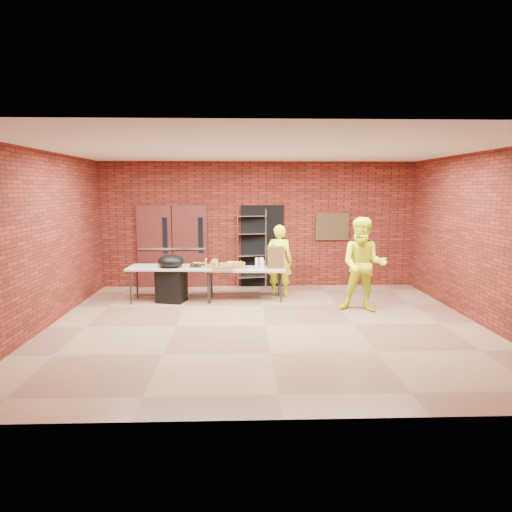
{
  "coord_description": "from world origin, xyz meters",
  "views": [
    {
      "loc": [
        -0.45,
        -8.17,
        2.51
      ],
      "look_at": [
        -0.13,
        1.4,
        1.1
      ],
      "focal_mm": 32.0,
      "sensor_mm": 36.0,
      "label": 1
    }
  ],
  "objects_px": {
    "table_left": "(171,270)",
    "table_right": "(246,271)",
    "coffee_dispenser": "(275,257)",
    "volunteer_woman": "(279,261)",
    "wire_rack": "(252,249)",
    "volunteer_man": "(363,265)",
    "covered_grill": "(171,278)"
  },
  "relations": [
    {
      "from": "table_left",
      "to": "table_right",
      "type": "height_order",
      "value": "table_left"
    },
    {
      "from": "coffee_dispenser",
      "to": "table_right",
      "type": "bearing_deg",
      "value": -174.87
    },
    {
      "from": "coffee_dispenser",
      "to": "volunteer_woman",
      "type": "relative_size",
      "value": 0.28
    },
    {
      "from": "table_left",
      "to": "coffee_dispenser",
      "type": "distance_m",
      "value": 2.37
    },
    {
      "from": "table_left",
      "to": "coffee_dispenser",
      "type": "height_order",
      "value": "coffee_dispenser"
    },
    {
      "from": "wire_rack",
      "to": "volunteer_man",
      "type": "distance_m",
      "value": 3.26
    },
    {
      "from": "covered_grill",
      "to": "volunteer_woman",
      "type": "bearing_deg",
      "value": 25.41
    },
    {
      "from": "table_left",
      "to": "table_right",
      "type": "bearing_deg",
      "value": 4.9
    },
    {
      "from": "table_right",
      "to": "coffee_dispenser",
      "type": "distance_m",
      "value": 0.75
    },
    {
      "from": "wire_rack",
      "to": "table_left",
      "type": "xyz_separation_m",
      "value": [
        -1.84,
        -1.36,
        -0.28
      ]
    },
    {
      "from": "table_right",
      "to": "volunteer_man",
      "type": "height_order",
      "value": "volunteer_man"
    },
    {
      "from": "volunteer_woman",
      "to": "coffee_dispenser",
      "type": "bearing_deg",
      "value": 83.42
    },
    {
      "from": "coffee_dispenser",
      "to": "covered_grill",
      "type": "distance_m",
      "value": 2.39
    },
    {
      "from": "table_left",
      "to": "table_right",
      "type": "relative_size",
      "value": 1.08
    },
    {
      "from": "covered_grill",
      "to": "volunteer_man",
      "type": "relative_size",
      "value": 0.55
    },
    {
      "from": "table_right",
      "to": "covered_grill",
      "type": "bearing_deg",
      "value": -172.55
    },
    {
      "from": "wire_rack",
      "to": "table_right",
      "type": "relative_size",
      "value": 1.11
    },
    {
      "from": "wire_rack",
      "to": "covered_grill",
      "type": "height_order",
      "value": "wire_rack"
    },
    {
      "from": "volunteer_woman",
      "to": "volunteer_man",
      "type": "bearing_deg",
      "value": 153.54
    },
    {
      "from": "table_right",
      "to": "volunteer_man",
      "type": "bearing_deg",
      "value": -21.53
    },
    {
      "from": "table_left",
      "to": "table_right",
      "type": "distance_m",
      "value": 1.67
    },
    {
      "from": "table_right",
      "to": "covered_grill",
      "type": "height_order",
      "value": "covered_grill"
    },
    {
      "from": "coffee_dispenser",
      "to": "wire_rack",
      "type": "bearing_deg",
      "value": 112.23
    },
    {
      "from": "volunteer_man",
      "to": "wire_rack",
      "type": "bearing_deg",
      "value": 151.36
    },
    {
      "from": "table_left",
      "to": "wire_rack",
      "type": "bearing_deg",
      "value": 39.6
    },
    {
      "from": "table_right",
      "to": "table_left",
      "type": "bearing_deg",
      "value": -175.86
    },
    {
      "from": "wire_rack",
      "to": "table_right",
      "type": "height_order",
      "value": "wire_rack"
    },
    {
      "from": "covered_grill",
      "to": "volunteer_man",
      "type": "distance_m",
      "value": 4.19
    },
    {
      "from": "table_right",
      "to": "volunteer_woman",
      "type": "height_order",
      "value": "volunteer_woman"
    },
    {
      "from": "coffee_dispenser",
      "to": "volunteer_woman",
      "type": "xyz_separation_m",
      "value": [
        0.11,
        0.28,
        -0.12
      ]
    },
    {
      "from": "covered_grill",
      "to": "coffee_dispenser",
      "type": "bearing_deg",
      "value": 19.26
    },
    {
      "from": "covered_grill",
      "to": "table_right",
      "type": "bearing_deg",
      "value": 19.2
    }
  ]
}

